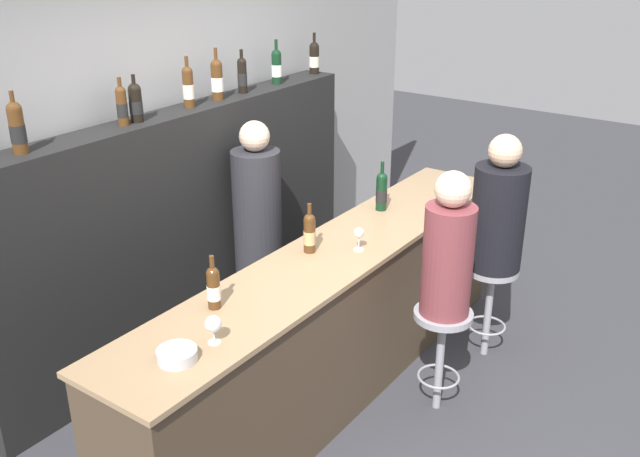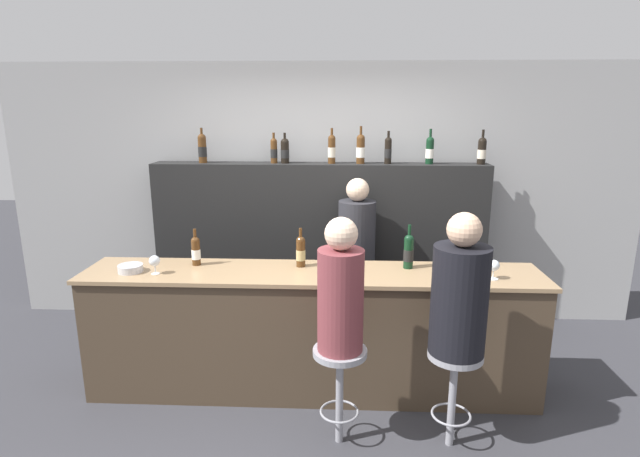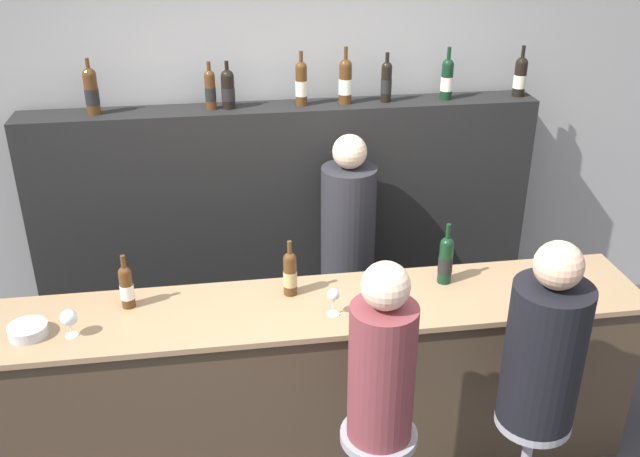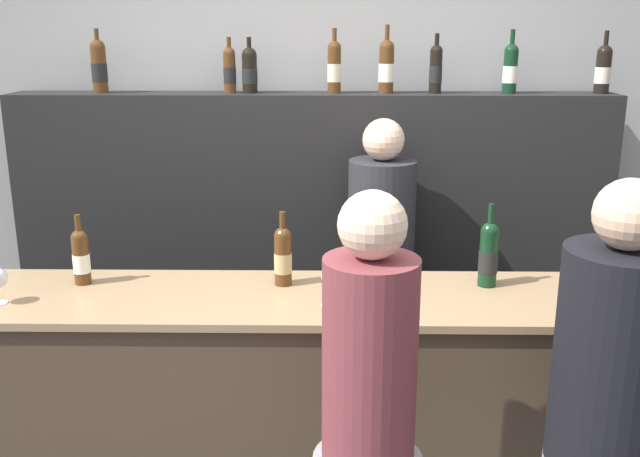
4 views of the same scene
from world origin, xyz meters
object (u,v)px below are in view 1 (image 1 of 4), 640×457
Objects in this scene: guest_seated_right at (499,212)px; guest_seated_left at (448,252)px; bartender at (258,236)px; wine_bottle_backbar_2 at (136,102)px; wine_bottle_backbar_1 at (122,105)px; metal_bowl at (177,355)px; wine_bottle_counter_1 at (309,232)px; wine_bottle_backbar_5 at (242,75)px; wine_bottle_counter_0 at (213,287)px; wine_bottle_backbar_6 at (277,66)px; wine_glass_2 at (450,179)px; wine_glass_1 at (359,234)px; wine_bottle_counter_2 at (382,191)px; bar_stool_right at (491,287)px; wine_bottle_backbar_7 at (314,57)px; wine_bottle_backbar_3 at (188,86)px; wine_glass_0 at (213,324)px; wine_bottle_backbar_0 at (17,127)px; wine_bottle_backbar_4 at (217,79)px; bar_stool_left at (442,334)px.

guest_seated_left is at bearing 180.00° from guest_seated_right.
wine_bottle_backbar_2 is at bearing 153.56° from bartender.
wine_bottle_backbar_1 is 2.43m from guest_seated_right.
bartender is at bearing 29.62° from metal_bowl.
wine_bottle_counter_1 is 1.51m from wine_bottle_backbar_5.
wine_bottle_counter_0 is 2.35m from wine_bottle_backbar_6.
guest_seated_right is (-0.35, -0.52, -0.01)m from wine_glass_2.
wine_bottle_backbar_2 reaches higher than wine_glass_1.
metal_bowl is (-0.44, -0.19, -0.09)m from wine_bottle_counter_0.
wine_bottle_counter_2 is 0.50× the size of bar_stool_right.
wine_bottle_backbar_1 is at bearing 180.00° from wine_bottle_backbar_2.
guest_seated_right reaches higher than wine_bottle_counter_0.
bartender reaches higher than wine_bottle_counter_2.
wine_bottle_backbar_6 is at bearing 180.00° from wine_bottle_backbar_7.
wine_bottle_counter_2 reaches higher than wine_glass_1.
wine_bottle_backbar_5 is 0.36× the size of guest_seated_left.
wine_bottle_backbar_6 is 2.25m from bar_stool_right.
wine_bottle_backbar_6 reaches higher than guest_seated_left.
bartender is (-0.59, 1.52, 0.20)m from bar_stool_right.
wine_bottle_backbar_3 reaches higher than bar_stool_right.
wine_bottle_backbar_3 is at bearing 0.00° from wine_bottle_backbar_1.
metal_bowl is (-0.20, 0.04, -0.07)m from wine_glass_0.
wine_bottle_backbar_5 is (0.74, 1.13, 0.67)m from wine_bottle_counter_1.
wine_bottle_backbar_0 is 3.07m from bar_stool_right.
guest_seated_left is at bearing -124.99° from wine_bottle_backbar_7.
wine_bottle_backbar_5 is 1.15m from bartender.
wine_glass_1 is (0.43, -1.35, -0.68)m from wine_bottle_backbar_2.
wine_glass_1 is at bearing -68.49° from wine_bottle_backbar_1.
wine_bottle_backbar_0 is 1.08× the size of wine_bottle_backbar_5.
wine_bottle_backbar_4 reaches higher than wine_bottle_backbar_2.
wine_bottle_counter_1 reaches higher than bar_stool_right.
wine_bottle_backbar_7 reaches higher than wine_bottle_counter_1.
wine_bottle_counter_0 is 2.00m from guest_seated_right.
wine_bottle_backbar_3 is at bearing 93.14° from bar_stool_left.
bar_stool_left is (-1.09, -0.52, -0.56)m from wine_glass_2.
bar_stool_left is at bearing -70.65° from wine_bottle_backbar_1.
wine_bottle_backbar_0 is 0.49× the size of bar_stool_left.
wine_bottle_backbar_5 is 0.88m from wine_bottle_backbar_7.
bar_stool_right is 0.54m from guest_seated_right.
wine_glass_2 is 0.21× the size of bar_stool_left.
wine_bottle_backbar_5 is 2.14× the size of wine_glass_1.
wine_glass_1 is at bearing 148.81° from bar_stool_right.
wine_bottle_backbar_2 reaches higher than guest_seated_left.
wine_bottle_backbar_2 reaches higher than wine_bottle_counter_1.
wine_glass_1 is 0.21× the size of bar_stool_left.
bar_stool_left is (0.31, -0.74, -0.58)m from wine_bottle_counter_1.
wine_bottle_backbar_4 reaches higher than wine_bottle_backbar_5.
metal_bowl reaches higher than bar_stool_right.
wine_bottle_backbar_7 reaches higher than wine_glass_0.
bar_stool_left is 0.75× the size of guest_seated_right.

